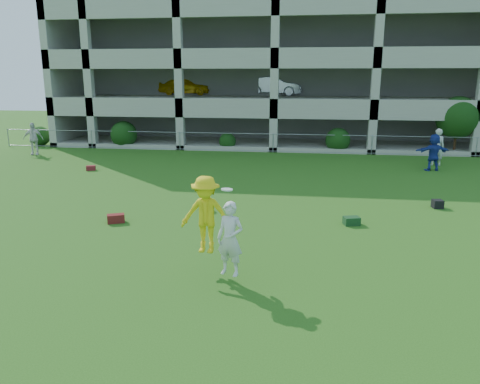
% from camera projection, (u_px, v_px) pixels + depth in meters
% --- Properties ---
extents(ground, '(100.00, 100.00, 0.00)m').
position_uv_depth(ground, '(212.00, 279.00, 11.09)').
color(ground, '#235114').
rests_on(ground, ground).
extents(bystander_b, '(1.23, 0.80, 1.94)m').
position_uv_depth(bystander_b, '(33.00, 139.00, 28.25)').
color(bystander_b, silver).
rests_on(bystander_b, ground).
extents(bystander_d, '(1.81, 0.94, 1.86)m').
position_uv_depth(bystander_d, '(434.00, 152.00, 23.53)').
color(bystander_d, '#213699').
rests_on(bystander_d, ground).
extents(bystander_e, '(0.77, 0.55, 1.98)m').
position_uv_depth(bystander_e, '(437.00, 147.00, 24.87)').
color(bystander_e, silver).
rests_on(bystander_e, ground).
extents(bag_red_a, '(0.62, 0.50, 0.28)m').
position_uv_depth(bag_red_a, '(116.00, 218.00, 15.32)').
color(bag_red_a, '#560E19').
rests_on(bag_red_a, ground).
extents(bag_black_b, '(0.42, 0.28, 0.22)m').
position_uv_depth(bag_black_b, '(206.00, 208.00, 16.61)').
color(bag_black_b, black).
rests_on(bag_black_b, ground).
extents(bag_green_c, '(0.58, 0.48, 0.26)m').
position_uv_depth(bag_green_c, '(352.00, 221.00, 15.11)').
color(bag_green_c, '#123315').
rests_on(bag_green_c, ground).
extents(crate_d, '(0.40, 0.40, 0.30)m').
position_uv_depth(crate_d, '(437.00, 204.00, 17.01)').
color(crate_d, black).
rests_on(crate_d, ground).
extents(bag_red_f, '(0.52, 0.42, 0.24)m').
position_uv_depth(bag_red_f, '(91.00, 168.00, 23.77)').
color(bag_red_f, '#5D1B10').
rests_on(bag_red_f, ground).
extents(frisbee_contest, '(1.68, 1.30, 2.16)m').
position_uv_depth(frisbee_contest, '(211.00, 220.00, 11.02)').
color(frisbee_contest, yellow).
rests_on(frisbee_contest, ground).
extents(parking_garage, '(30.00, 14.00, 12.00)m').
position_uv_depth(parking_garage, '(283.00, 58.00, 36.23)').
color(parking_garage, '#9E998C').
rests_on(parking_garage, ground).
extents(fence, '(36.06, 0.06, 1.20)m').
position_uv_depth(fence, '(273.00, 143.00, 29.18)').
color(fence, gray).
rests_on(fence, ground).
extents(shrub_row, '(34.38, 2.52, 3.50)m').
position_uv_depth(shrub_row, '(348.00, 128.00, 29.00)').
color(shrub_row, '#163D11').
rests_on(shrub_row, ground).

